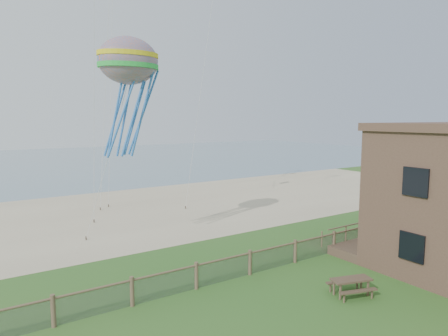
% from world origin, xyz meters
% --- Properties ---
extents(ground, '(160.00, 160.00, 0.00)m').
position_xyz_m(ground, '(0.00, 0.00, 0.00)').
color(ground, '#2B6020').
rests_on(ground, ground).
extents(sand_beach, '(72.00, 20.00, 0.02)m').
position_xyz_m(sand_beach, '(0.00, 22.00, 0.00)').
color(sand_beach, tan).
rests_on(sand_beach, ground).
extents(ocean, '(160.00, 68.00, 0.02)m').
position_xyz_m(ocean, '(0.00, 66.00, 0.00)').
color(ocean, slate).
rests_on(ocean, ground).
extents(chainlink_fence, '(36.20, 0.20, 1.25)m').
position_xyz_m(chainlink_fence, '(0.00, 6.00, 0.55)').
color(chainlink_fence, brown).
rests_on(chainlink_fence, ground).
extents(motel_deck, '(15.00, 2.00, 0.50)m').
position_xyz_m(motel_deck, '(13.00, 5.00, 0.25)').
color(motel_deck, brown).
rests_on(motel_deck, ground).
extents(picnic_table, '(2.05, 1.77, 0.74)m').
position_xyz_m(picnic_table, '(2.27, 1.75, 0.37)').
color(picnic_table, brown).
rests_on(picnic_table, ground).
extents(octopus_kite, '(3.67, 2.72, 7.22)m').
position_xyz_m(octopus_kite, '(-3.25, 13.13, 8.98)').
color(octopus_kite, orange).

